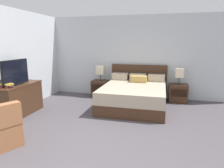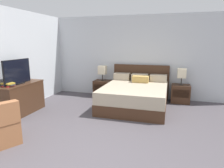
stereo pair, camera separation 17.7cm
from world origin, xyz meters
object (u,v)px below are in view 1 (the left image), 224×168
object	(u,v)px
table_lamp_left	(100,70)
book_red_cover	(7,87)
bed	(134,95)
nightstand_left	(100,88)
nightstand_right	(178,93)
table_lamp_right	(179,73)
book_blue_cover	(8,86)
book_small_top	(6,84)
dresser	(20,99)
tv	(15,73)

from	to	relation	value
table_lamp_left	book_red_cover	world-z (taller)	table_lamp_left
bed	nightstand_left	size ratio (longest dim) A/B	3.92
nightstand_right	table_lamp_left	bearing A→B (deg)	179.96
table_lamp_right	book_blue_cover	world-z (taller)	table_lamp_right
nightstand_left	nightstand_right	bearing A→B (deg)	0.00
nightstand_right	book_small_top	world-z (taller)	book_small_top
bed	nightstand_right	world-z (taller)	bed
book_red_cover	bed	bearing A→B (deg)	33.01
bed	dresser	size ratio (longest dim) A/B	1.69
dresser	book_blue_cover	bearing A→B (deg)	-87.09
nightstand_right	nightstand_left	bearing A→B (deg)	180.00
nightstand_left	nightstand_right	distance (m)	2.36
dresser	book_small_top	xyz separation A→B (m)	(-0.01, -0.35, 0.43)
bed	table_lamp_right	bearing A→B (deg)	31.59
tv	nightstand_right	bearing A→B (deg)	29.32
book_red_cover	book_small_top	xyz separation A→B (m)	(-0.00, 0.00, 0.06)
nightstand_left	book_small_top	size ratio (longest dim) A/B	2.18
nightstand_left	dresser	bearing A→B (deg)	-123.86
tv	book_small_top	bearing A→B (deg)	-92.88
bed	dresser	xyz separation A→B (m)	(-2.54, -1.31, 0.07)
dresser	book_small_top	size ratio (longest dim) A/B	5.06
nightstand_right	tv	bearing A→B (deg)	-150.68
book_red_cover	book_blue_cover	bearing A→B (deg)	0.00
table_lamp_left	book_small_top	xyz separation A→B (m)	(-1.38, -2.38, -0.04)
bed	book_blue_cover	world-z (taller)	bed
dresser	table_lamp_right	bearing A→B (deg)	28.65
book_small_top	table_lamp_left	bearing A→B (deg)	60.00
table_lamp_left	book_red_cover	bearing A→B (deg)	-119.95
bed	table_lamp_right	xyz separation A→B (m)	(1.18, 0.72, 0.53)
book_red_cover	tv	bearing A→B (deg)	87.69
bed	book_small_top	world-z (taller)	bed
dresser	book_small_top	distance (m)	0.55
nightstand_left	tv	size ratio (longest dim) A/B	0.63
book_red_cover	dresser	bearing A→B (deg)	88.49
tv	book_small_top	size ratio (longest dim) A/B	3.47
dresser	nightstand_right	bearing A→B (deg)	28.64
bed	tv	world-z (taller)	tv
nightstand_right	bed	bearing A→B (deg)	-148.47
tv	book_red_cover	bearing A→B (deg)	-92.31
book_red_cover	book_small_top	distance (m)	0.06
book_red_cover	book_small_top	world-z (taller)	book_small_top
table_lamp_right	book_blue_cover	xyz separation A→B (m)	(-3.70, -2.38, -0.07)
book_red_cover	book_blue_cover	size ratio (longest dim) A/B	0.84
tv	table_lamp_right	bearing A→B (deg)	29.34
dresser	tv	bearing A→B (deg)	-87.41
dresser	book_red_cover	world-z (taller)	book_red_cover
table_lamp_right	tv	xyz separation A→B (m)	(-3.72, -2.09, 0.17)
nightstand_left	book_red_cover	world-z (taller)	book_red_cover
nightstand_left	dresser	xyz separation A→B (m)	(-1.36, -2.03, 0.12)
nightstand_left	table_lamp_left	size ratio (longest dim) A/B	1.11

